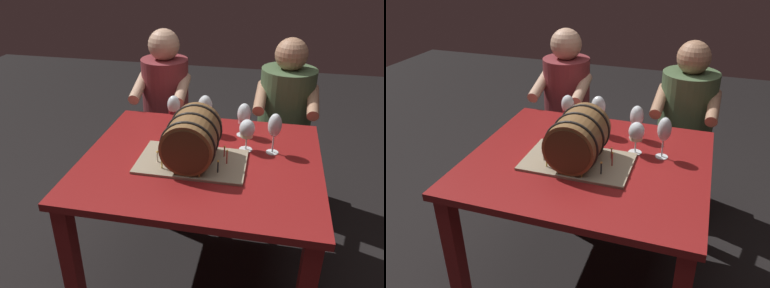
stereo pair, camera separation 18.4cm
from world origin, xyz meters
TOP-DOWN VIEW (x-y plane):
  - ground_plane at (0.00, 0.00)m, footprint 8.00×8.00m
  - dining_table at (0.00, 0.00)m, footprint 1.15×1.00m
  - barrel_cake at (-0.04, -0.05)m, footprint 0.51×0.32m
  - wine_glass_red at (-0.21, 0.31)m, footprint 0.07×0.07m
  - wine_glass_empty at (0.34, 0.13)m, footprint 0.07×0.07m
  - wine_glass_rose at (0.17, 0.30)m, footprint 0.07×0.07m
  - wine_glass_amber at (-0.04, 0.30)m, footprint 0.08×0.08m
  - wine_glass_white at (0.20, 0.14)m, footprint 0.08×0.08m
  - person_seated_left at (-0.40, 0.81)m, footprint 0.37×0.46m
  - person_seated_right at (0.40, 0.81)m, footprint 0.39×0.47m

SIDE VIEW (x-z plane):
  - ground_plane at x=0.00m, z-range 0.00..0.00m
  - person_seated_left at x=-0.40m, z-range -0.05..1.12m
  - person_seated_right at x=0.40m, z-range -0.04..1.11m
  - dining_table at x=0.00m, z-range 0.25..0.98m
  - wine_glass_white at x=0.20m, z-range 0.75..0.92m
  - wine_glass_rose at x=0.17m, z-range 0.75..0.94m
  - barrel_cake at x=-0.04m, z-range 0.72..0.98m
  - wine_glass_red at x=-0.21m, z-range 0.76..0.96m
  - wine_glass_amber at x=-0.04m, z-range 0.76..0.98m
  - wine_glass_empty at x=0.34m, z-range 0.77..0.98m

